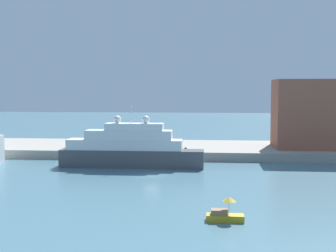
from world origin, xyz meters
TOP-DOWN VIEW (x-y plane):
  - ground at (0.00, 0.00)m, footprint 400.00×400.00m
  - quay_dock at (0.00, 27.05)m, footprint 110.00×22.10m
  - large_yacht at (-5.10, 8.34)m, footprint 26.15×4.04m
  - small_motorboat at (11.10, -24.66)m, footprint 4.06×1.50m
  - harbor_building at (32.31, 25.92)m, footprint 18.58×11.31m
  - parked_car at (-11.47, 23.32)m, footprint 3.92×1.77m
  - person_figure at (-7.25, 22.72)m, footprint 0.36×0.36m
  - mooring_bollard at (4.58, 17.53)m, footprint 0.53×0.53m

SIDE VIEW (x-z plane):
  - ground at x=0.00m, z-range 0.00..0.00m
  - small_motorboat at x=11.10m, z-range -0.51..2.18m
  - quay_dock at x=0.00m, z-range 0.00..1.75m
  - mooring_bollard at x=4.58m, z-range 1.75..2.47m
  - parked_car at x=-11.47m, z-range 1.65..3.06m
  - person_figure at x=-7.25m, z-range 1.69..3.35m
  - large_yacht at x=-5.10m, z-range -2.37..8.89m
  - harbor_building at x=32.31m, z-range 1.75..16.21m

